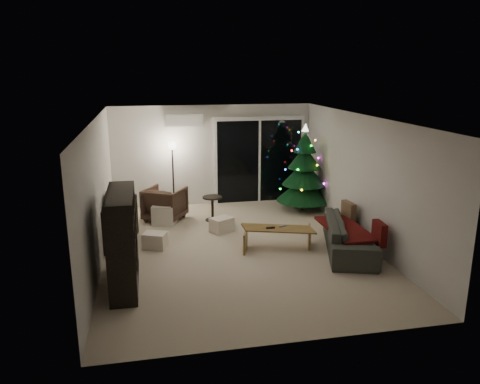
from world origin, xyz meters
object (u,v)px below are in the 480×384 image
(sofa, at_px, (350,235))
(bookshelf, at_px, (110,241))
(armchair, at_px, (165,204))
(coffee_table, at_px, (278,238))
(christmas_tree, at_px, (304,168))
(media_cabinet, at_px, (118,223))

(sofa, bearing_deg, bookshelf, 116.35)
(armchair, bearing_deg, sofa, 171.42)
(sofa, distance_m, coffee_table, 1.35)
(christmas_tree, bearing_deg, coffee_table, -119.06)
(armchair, height_order, coffee_table, armchair)
(media_cabinet, distance_m, sofa, 4.48)
(bookshelf, bearing_deg, coffee_table, 19.38)
(media_cabinet, height_order, coffee_table, media_cabinet)
(media_cabinet, relative_size, armchair, 1.60)
(media_cabinet, xyz_separation_m, sofa, (4.30, -1.27, -0.11))
(armchair, distance_m, christmas_tree, 3.41)
(bookshelf, xyz_separation_m, armchair, (0.97, 3.28, -0.39))
(sofa, distance_m, christmas_tree, 2.83)
(sofa, bearing_deg, armchair, 69.43)
(coffee_table, bearing_deg, armchair, 150.31)
(media_cabinet, bearing_deg, bookshelf, -78.68)
(media_cabinet, distance_m, christmas_tree, 4.60)
(bookshelf, bearing_deg, armchair, 73.64)
(sofa, bearing_deg, christmas_tree, 17.11)
(armchair, relative_size, coffee_table, 0.63)
(armchair, relative_size, christmas_tree, 0.40)
(media_cabinet, bearing_deg, sofa, -5.10)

